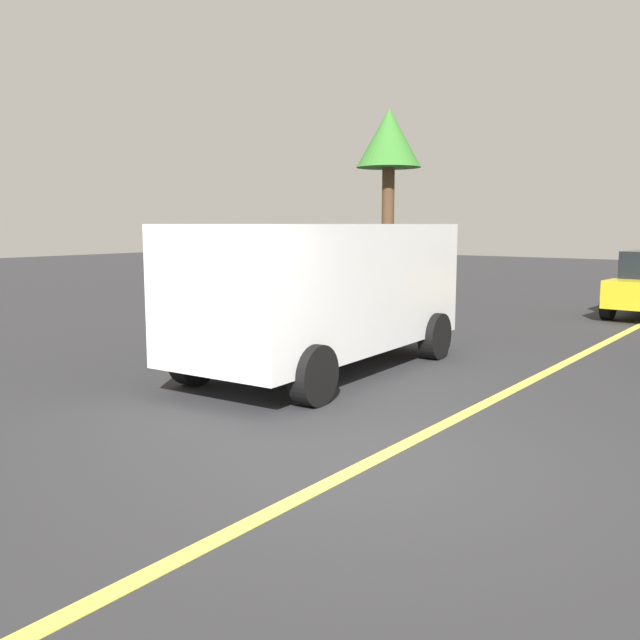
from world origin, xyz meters
TOP-DOWN VIEW (x-y plane):
  - ground_plane at (0.00, 0.00)m, footprint 80.00×80.00m
  - lane_marking_centre at (3.00, 0.00)m, footprint 28.00×0.16m
  - white_van at (3.11, 2.75)m, footprint 5.30×2.49m
  - tree_left_verge at (14.02, 8.30)m, footprint 2.06×2.06m

SIDE VIEW (x-z plane):
  - ground_plane at x=0.00m, z-range 0.00..0.00m
  - lane_marking_centre at x=3.00m, z-range 0.00..0.01m
  - white_van at x=3.11m, z-range 0.17..2.37m
  - tree_left_verge at x=14.02m, z-range 1.77..7.57m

